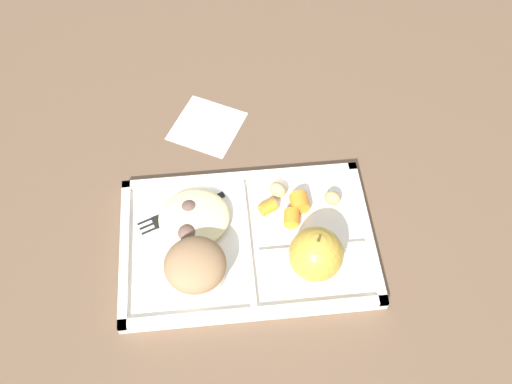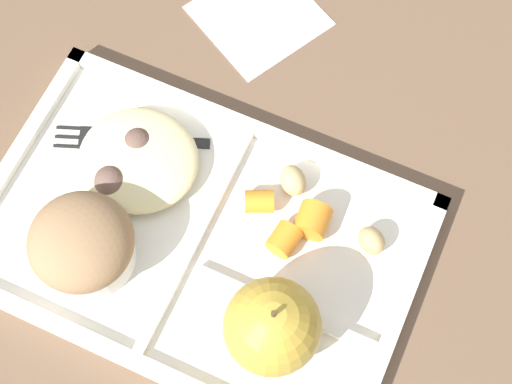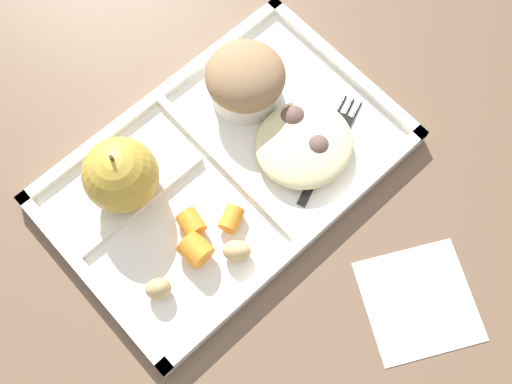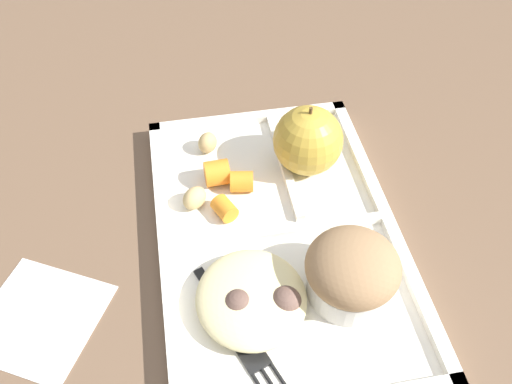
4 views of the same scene
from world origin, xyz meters
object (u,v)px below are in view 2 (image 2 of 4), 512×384
at_px(green_apple, 272,327).
at_px(plastic_fork, 122,140).
at_px(bran_muffin, 83,245).
at_px(lunch_tray, 198,241).

xyz_separation_m(green_apple, plastic_fork, (0.19, -0.11, -0.04)).
bearing_deg(plastic_fork, green_apple, 150.87).
xyz_separation_m(green_apple, bran_muffin, (0.17, -0.00, -0.01)).
bearing_deg(green_apple, plastic_fork, -29.13).
relative_size(green_apple, bran_muffin, 0.97).
relative_size(lunch_tray, plastic_fork, 2.73).
relative_size(green_apple, plastic_fork, 0.62).
height_order(lunch_tray, green_apple, green_apple).
xyz_separation_m(lunch_tray, bran_muffin, (0.08, 0.05, 0.03)).
xyz_separation_m(lunch_tray, green_apple, (-0.09, 0.05, 0.04)).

